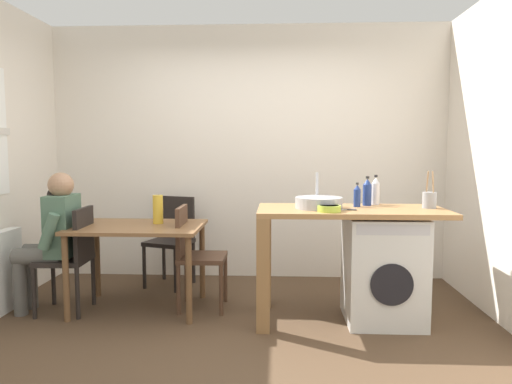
{
  "coord_description": "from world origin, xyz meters",
  "views": [
    {
      "loc": [
        0.33,
        -3.34,
        1.41
      ],
      "look_at": [
        0.15,
        0.45,
        1.05
      ],
      "focal_mm": 32.91,
      "sensor_mm": 36.0,
      "label": 1
    }
  ],
  "objects_px": {
    "chair_person_seat": "(72,253)",
    "mixing_bowl": "(329,208)",
    "chair_spare_by_wall": "(173,235)",
    "seated_person": "(53,235)",
    "dining_table": "(138,236)",
    "vase": "(158,209)",
    "bottle_clear_small": "(376,191)",
    "bottle_tall_green": "(357,196)",
    "washing_machine": "(383,269)",
    "bottle_squat_brown": "(367,192)",
    "utensil_crock": "(429,200)",
    "chair_opposite": "(194,251)"
  },
  "relations": [
    {
      "from": "mixing_bowl",
      "to": "vase",
      "type": "height_order",
      "value": "vase"
    },
    {
      "from": "utensil_crock",
      "to": "bottle_clear_small",
      "type": "bearing_deg",
      "value": 149.52
    },
    {
      "from": "seated_person",
      "to": "washing_machine",
      "type": "xyz_separation_m",
      "value": [
        2.77,
        -0.08,
        -0.24
      ]
    },
    {
      "from": "seated_person",
      "to": "bottle_tall_green",
      "type": "relative_size",
      "value": 6.0
    },
    {
      "from": "dining_table",
      "to": "seated_person",
      "type": "height_order",
      "value": "seated_person"
    },
    {
      "from": "washing_machine",
      "to": "vase",
      "type": "bearing_deg",
      "value": 171.67
    },
    {
      "from": "chair_person_seat",
      "to": "vase",
      "type": "xyz_separation_m",
      "value": [
        0.7,
        0.2,
        0.36
      ]
    },
    {
      "from": "washing_machine",
      "to": "bottle_squat_brown",
      "type": "bearing_deg",
      "value": 116.0
    },
    {
      "from": "dining_table",
      "to": "chair_opposite",
      "type": "xyz_separation_m",
      "value": [
        0.48,
        0.05,
        -0.14
      ]
    },
    {
      "from": "utensil_crock",
      "to": "washing_machine",
      "type": "bearing_deg",
      "value": -171.9
    },
    {
      "from": "bottle_clear_small",
      "to": "mixing_bowl",
      "type": "height_order",
      "value": "bottle_clear_small"
    },
    {
      "from": "chair_person_seat",
      "to": "vase",
      "type": "distance_m",
      "value": 0.81
    },
    {
      "from": "vase",
      "to": "bottle_clear_small",
      "type": "bearing_deg",
      "value": -0.02
    },
    {
      "from": "chair_person_seat",
      "to": "mixing_bowl",
      "type": "distance_m",
      "value": 2.21
    },
    {
      "from": "utensil_crock",
      "to": "vase",
      "type": "bearing_deg",
      "value": 174.3
    },
    {
      "from": "chair_person_seat",
      "to": "washing_machine",
      "type": "bearing_deg",
      "value": -93.79
    },
    {
      "from": "chair_opposite",
      "to": "bottle_tall_green",
      "type": "relative_size",
      "value": 4.5
    },
    {
      "from": "chair_spare_by_wall",
      "to": "seated_person",
      "type": "relative_size",
      "value": 0.75
    },
    {
      "from": "chair_opposite",
      "to": "utensil_crock",
      "type": "xyz_separation_m",
      "value": [
        1.95,
        -0.18,
        0.48
      ]
    },
    {
      "from": "chair_person_seat",
      "to": "chair_opposite",
      "type": "xyz_separation_m",
      "value": [
        1.02,
        0.15,
        0.0
      ]
    },
    {
      "from": "mixing_bowl",
      "to": "utensil_crock",
      "type": "height_order",
      "value": "utensil_crock"
    },
    {
      "from": "vase",
      "to": "bottle_tall_green",
      "type": "bearing_deg",
      "value": -5.55
    },
    {
      "from": "vase",
      "to": "washing_machine",
      "type": "bearing_deg",
      "value": -8.33
    },
    {
      "from": "bottle_tall_green",
      "to": "seated_person",
      "type": "bearing_deg",
      "value": -179.18
    },
    {
      "from": "utensil_crock",
      "to": "vase",
      "type": "xyz_separation_m",
      "value": [
        -2.28,
        0.23,
        -0.12
      ]
    },
    {
      "from": "dining_table",
      "to": "bottle_clear_small",
      "type": "height_order",
      "value": "bottle_clear_small"
    },
    {
      "from": "bottle_tall_green",
      "to": "mixing_bowl",
      "type": "distance_m",
      "value": 0.41
    },
    {
      "from": "chair_spare_by_wall",
      "to": "bottle_tall_green",
      "type": "distance_m",
      "value": 1.99
    },
    {
      "from": "bottle_squat_brown",
      "to": "mixing_bowl",
      "type": "xyz_separation_m",
      "value": [
        -0.36,
        -0.41,
        -0.08
      ]
    },
    {
      "from": "chair_opposite",
      "to": "bottle_clear_small",
      "type": "height_order",
      "value": "bottle_clear_small"
    },
    {
      "from": "chair_opposite",
      "to": "bottle_clear_small",
      "type": "bearing_deg",
      "value": 91.06
    },
    {
      "from": "seated_person",
      "to": "mixing_bowl",
      "type": "distance_m",
      "value": 2.34
    },
    {
      "from": "bottle_squat_brown",
      "to": "chair_person_seat",
      "type": "bearing_deg",
      "value": -177.12
    },
    {
      "from": "chair_person_seat",
      "to": "bottle_tall_green",
      "type": "height_order",
      "value": "bottle_tall_green"
    },
    {
      "from": "dining_table",
      "to": "seated_person",
      "type": "relative_size",
      "value": 0.92
    },
    {
      "from": "washing_machine",
      "to": "vase",
      "type": "distance_m",
      "value": 1.98
    },
    {
      "from": "dining_table",
      "to": "mixing_bowl",
      "type": "relative_size",
      "value": 6.13
    },
    {
      "from": "seated_person",
      "to": "bottle_clear_small",
      "type": "height_order",
      "value": "seated_person"
    },
    {
      "from": "chair_person_seat",
      "to": "bottle_squat_brown",
      "type": "distance_m",
      "value": 2.56
    },
    {
      "from": "chair_opposite",
      "to": "bottle_clear_small",
      "type": "relative_size",
      "value": 3.52
    },
    {
      "from": "dining_table",
      "to": "seated_person",
      "type": "distance_m",
      "value": 0.71
    },
    {
      "from": "washing_machine",
      "to": "bottle_squat_brown",
      "type": "distance_m",
      "value": 0.64
    },
    {
      "from": "washing_machine",
      "to": "dining_table",
      "type": "bearing_deg",
      "value": 175.02
    },
    {
      "from": "chair_spare_by_wall",
      "to": "bottle_clear_small",
      "type": "height_order",
      "value": "bottle_clear_small"
    },
    {
      "from": "mixing_bowl",
      "to": "bottle_tall_green",
      "type": "bearing_deg",
      "value": 50.03
    },
    {
      "from": "dining_table",
      "to": "bottle_clear_small",
      "type": "bearing_deg",
      "value": 2.78
    },
    {
      "from": "dining_table",
      "to": "bottle_tall_green",
      "type": "height_order",
      "value": "bottle_tall_green"
    },
    {
      "from": "bottle_squat_brown",
      "to": "bottle_tall_green",
      "type": "bearing_deg",
      "value": -136.64
    },
    {
      "from": "dining_table",
      "to": "mixing_bowl",
      "type": "xyz_separation_m",
      "value": [
        1.6,
        -0.38,
        0.3
      ]
    },
    {
      "from": "seated_person",
      "to": "vase",
      "type": "height_order",
      "value": "seated_person"
    }
  ]
}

